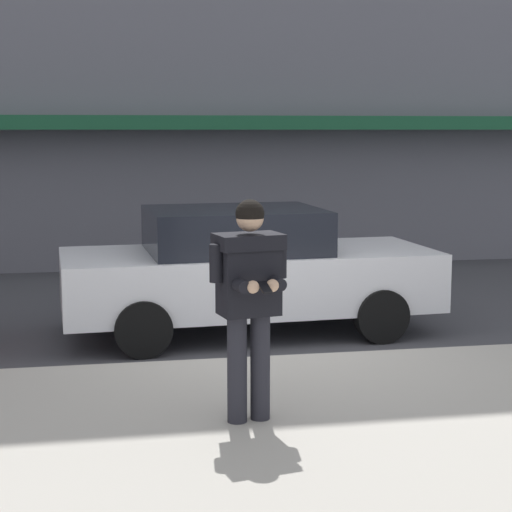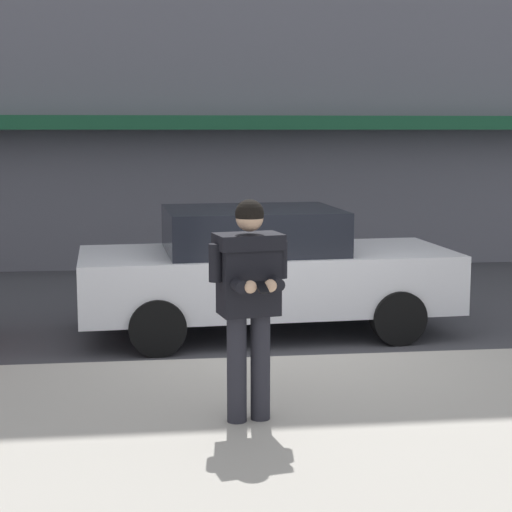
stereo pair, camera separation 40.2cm
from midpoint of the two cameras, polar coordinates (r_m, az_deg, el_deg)
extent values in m
plane|color=#3D3D42|center=(9.24, 0.24, -7.15)|extent=(80.00, 80.00, 0.00)
cube|color=#A8A399|center=(6.91, 13.20, -12.26)|extent=(32.00, 5.30, 0.14)
cube|color=silver|center=(9.52, 6.15, -6.72)|extent=(28.00, 0.12, 0.01)
cube|color=#195133|center=(15.13, -0.38, 8.88)|extent=(26.60, 0.70, 0.24)
cube|color=silver|center=(10.47, -1.58, -1.55)|extent=(4.59, 2.07, 0.70)
cube|color=black|center=(10.34, -2.56, 1.74)|extent=(2.16, 1.75, 0.52)
cylinder|color=black|center=(11.70, 4.24, -2.25)|extent=(0.65, 0.26, 0.64)
cylinder|color=black|center=(10.12, 7.23, -3.98)|extent=(0.65, 0.26, 0.64)
cylinder|color=black|center=(11.17, -9.52, -2.85)|extent=(0.65, 0.26, 0.64)
cylinder|color=black|center=(9.51, -8.75, -4.83)|extent=(0.65, 0.26, 0.64)
cylinder|color=#23232B|center=(6.99, -1.38, -7.38)|extent=(0.16, 0.16, 0.88)
cylinder|color=#23232B|center=(6.92, -2.95, -7.54)|extent=(0.16, 0.16, 0.88)
cube|color=black|center=(6.79, -2.19, -1.28)|extent=(0.51, 0.38, 0.64)
cube|color=black|center=(6.75, -2.21, 0.98)|extent=(0.58, 0.43, 0.12)
cylinder|color=black|center=(6.86, -0.07, -0.24)|extent=(0.11, 0.11, 0.30)
cylinder|color=black|center=(6.70, -0.54, -1.75)|extent=(0.16, 0.31, 0.10)
sphere|color=tan|center=(6.54, -0.65, -1.99)|extent=(0.10, 0.10, 0.10)
cylinder|color=black|center=(6.69, -4.38, -0.49)|extent=(0.11, 0.11, 0.30)
cylinder|color=black|center=(6.60, -2.95, -1.92)|extent=(0.16, 0.31, 0.10)
sphere|color=tan|center=(6.49, -1.99, -2.09)|extent=(0.10, 0.10, 0.10)
cube|color=black|center=(6.48, -1.19, -2.10)|extent=(0.10, 0.15, 0.07)
sphere|color=tan|center=(6.70, -2.13, 2.56)|extent=(0.22, 0.22, 0.22)
sphere|color=black|center=(6.69, -2.13, 2.82)|extent=(0.23, 0.23, 0.23)
camera|label=1|loc=(0.20, -91.70, -0.25)|focal=60.00mm
camera|label=2|loc=(0.20, 88.30, 0.25)|focal=60.00mm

